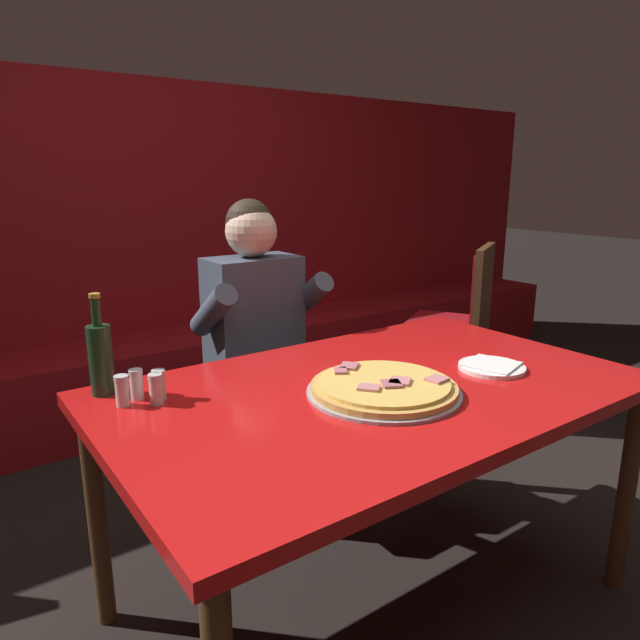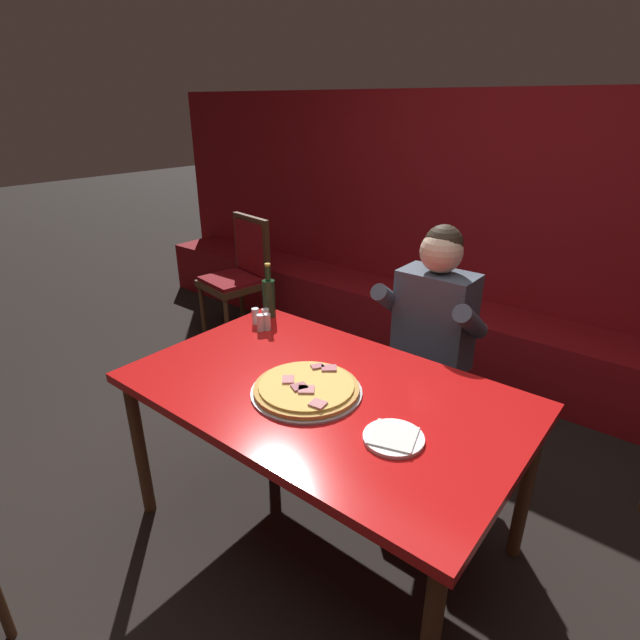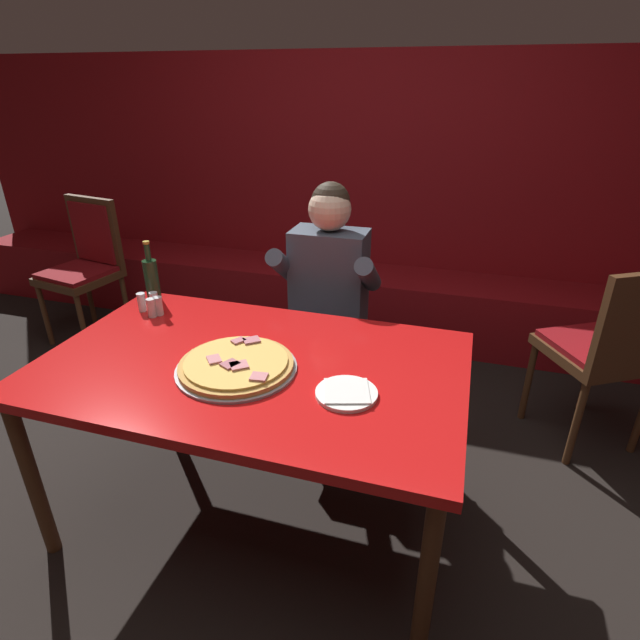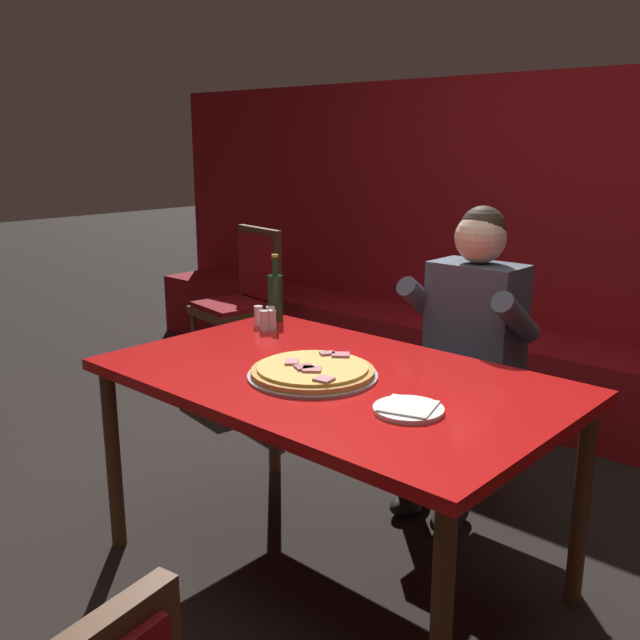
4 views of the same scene
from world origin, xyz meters
The scene contains 13 objects.
ground_plane centered at (0.00, 0.00, 0.00)m, with size 24.00×24.00×0.00m, color black.
booth_wall_panel centered at (0.00, 2.18, 0.95)m, with size 6.80×0.16×1.90m, color maroon.
booth_bench centered at (0.00, 1.86, 0.23)m, with size 6.46×0.48×0.46m, color maroon.
main_dining_table centered at (0.00, 0.00, 0.69)m, with size 1.58×0.97×0.76m.
pizza centered at (-0.03, -0.07, 0.78)m, with size 0.44×0.44×0.05m.
plate_white_paper centered at (0.39, -0.11, 0.77)m, with size 0.21×0.21×0.02m.
beer_bottle centered at (-0.68, 0.40, 0.87)m, with size 0.07×0.07×0.29m.
shaker_red_pepper_flakes centered at (-0.56, 0.26, 0.80)m, with size 0.04×0.04×0.09m.
shaker_parmesan centered at (-0.61, 0.30, 0.80)m, with size 0.04×0.04×0.09m.
shaker_oregano centered at (-0.66, 0.28, 0.80)m, with size 0.04×0.04×0.09m.
shaker_black_pepper centered at (-0.58, 0.24, 0.80)m, with size 0.04×0.04×0.09m.
diner_seated_blue_shirt centered at (0.06, 0.77, 0.71)m, with size 0.53×0.53×1.27m.
dining_chair_by_booth centered at (-1.81, 1.22, 0.58)m, with size 0.51×0.51×0.99m.
Camera 2 is at (1.07, -1.35, 1.81)m, focal length 28.00 mm.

